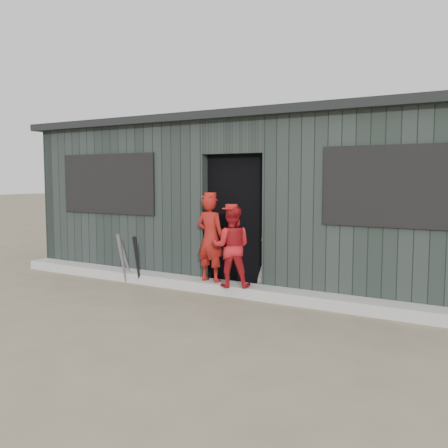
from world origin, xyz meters
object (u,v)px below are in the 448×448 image
Objects in this scene: bat_right at (137,261)px; player_grey_back at (272,251)px; bat_left at (125,258)px; dugout at (275,199)px; player_red_left at (210,238)px; player_red_right at (231,247)px; bat_mid at (122,258)px.

bat_right is 0.68× the size of player_grey_back.
bat_left is 2.70m from dugout.
player_grey_back is (0.78, 0.44, -0.18)m from player_red_left.
player_grey_back reaches higher than bat_left.
player_grey_back is (2.30, 0.59, 0.22)m from bat_left.
dugout is (1.40, 1.95, 0.90)m from bat_right.
player_grey_back is 0.14× the size of dugout.
bat_mid is at bearing -21.05° from player_red_right.
bat_mid is 1.55m from player_red_left.
player_red_right is at bearing 43.70° from player_grey_back.
dugout is at bearing -93.74° from player_red_left.
bat_left is 0.12m from bat_mid.
bat_right is at bearing -125.64° from dugout.
player_grey_back is (0.33, 0.61, -0.11)m from player_red_right.
player_red_left reaches higher than bat_right.
dugout is (1.76, 1.83, 0.90)m from bat_left.
player_red_left is (1.16, 0.27, 0.39)m from bat_right.
player_red_left is at bearing 9.97° from bat_mid.
player_red_left is (1.48, 0.26, 0.39)m from bat_mid.
dugout reaches higher than bat_right.
bat_right is 2.57m from dugout.
player_red_left reaches higher than bat_mid.
player_red_left is 1.77m from dugout.
bat_mid is at bearing -69.83° from bat_left.
bat_left is at bearing 161.50° from bat_right.
bat_left is at bearing -3.19° from player_grey_back.
player_red_left reaches higher than bat_left.
bat_right is 0.64× the size of player_red_left.
player_red_right reaches higher than player_grey_back.
bat_mid is at bearing 14.38° from player_red_left.
player_red_left reaches higher than player_red_right.
bat_left is at bearing 10.08° from player_red_left.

